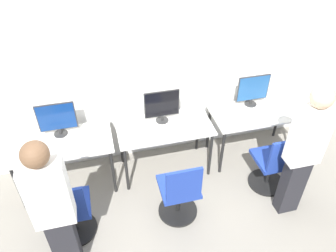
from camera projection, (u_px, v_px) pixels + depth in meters
name	position (u px, v px, depth m)	size (l,w,h in m)	color
ground_plane	(170.00, 184.00, 4.41)	(20.00, 20.00, 0.00)	gray
wall_back	(156.00, 65.00, 4.12)	(12.00, 0.05, 2.80)	silver
desk_left	(62.00, 148.00, 4.00)	(1.22, 0.63, 0.75)	silver
monitor_left	(57.00, 119.00, 3.92)	(0.45, 0.17, 0.45)	#2D2D2D
keyboard_left	(61.00, 150.00, 3.82)	(0.36, 0.16, 0.02)	silver
mouse_left	(84.00, 147.00, 3.86)	(0.06, 0.09, 0.03)	silver
office_chair_left	(71.00, 213.00, 3.57)	(0.48, 0.48, 0.92)	black
person_left	(53.00, 209.00, 2.93)	(0.36, 0.23, 1.73)	#232328
desk_center	(164.00, 131.00, 4.24)	(1.22, 0.63, 0.75)	silver
monitor_center	(162.00, 106.00, 4.14)	(0.45, 0.17, 0.45)	#2D2D2D
keyboard_center	(167.00, 132.00, 4.08)	(0.36, 0.16, 0.02)	silver
mouse_center	(185.00, 128.00, 4.13)	(0.06, 0.09, 0.03)	silver
office_chair_center	(180.00, 194.00, 3.78)	(0.48, 0.48, 0.92)	black
desk_right	(255.00, 117.00, 4.49)	(1.22, 0.63, 0.75)	silver
monitor_right	(253.00, 90.00, 4.43)	(0.45, 0.17, 0.45)	#2D2D2D
keyboard_right	(260.00, 116.00, 4.35)	(0.36, 0.16, 0.02)	silver
mouse_right	(276.00, 112.00, 4.40)	(0.06, 0.09, 0.03)	silver
office_chair_right	(273.00, 166.00, 4.14)	(0.48, 0.48, 0.92)	black
person_right	(304.00, 150.00, 3.50)	(0.36, 0.23, 1.76)	#232328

